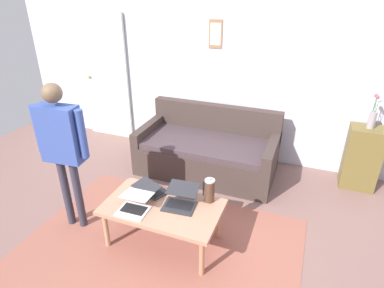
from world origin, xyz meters
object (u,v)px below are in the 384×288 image
at_px(interior_door, 106,78).
at_px(coffee_table, 163,209).
at_px(laptop_center, 181,200).
at_px(flower_vase, 373,116).
at_px(french_press, 210,190).
at_px(laptop_right, 134,205).
at_px(person_standing, 62,141).
at_px(couch, 208,151).
at_px(laptop_left, 151,189).
at_px(side_shelf, 362,158).

bearing_deg(interior_door, coffee_table, 134.00).
relative_size(laptop_center, flower_vase, 0.91).
xyz_separation_m(interior_door, french_press, (-2.43, 1.85, -0.44)).
height_order(laptop_right, person_standing, person_standing).
relative_size(couch, laptop_left, 5.02).
bearing_deg(french_press, flower_vase, -133.01).
relative_size(french_press, side_shelf, 0.33).
xyz_separation_m(interior_door, laptop_left, (-1.82, 1.94, -0.52)).
relative_size(coffee_table, laptop_left, 3.10).
distance_m(laptop_right, person_standing, 0.96).
distance_m(laptop_left, laptop_right, 0.30).
bearing_deg(couch, person_standing, 58.87).
bearing_deg(laptop_right, laptop_center, -147.86).
xyz_separation_m(interior_door, laptop_right, (-1.80, 2.24, -0.52)).
xyz_separation_m(coffee_table, side_shelf, (-1.93, -1.88, 0.00)).
height_order(interior_door, laptop_center, interior_door).
bearing_deg(couch, interior_door, -16.00).
relative_size(couch, side_shelf, 2.26).
height_order(french_press, side_shelf, side_shelf).
relative_size(laptop_left, french_press, 1.35).
bearing_deg(side_shelf, french_press, 47.00).
bearing_deg(side_shelf, person_standing, 33.79).
bearing_deg(side_shelf, coffee_table, 44.22).
bearing_deg(laptop_center, interior_door, -42.55).
height_order(couch, person_standing, person_standing).
bearing_deg(laptop_left, french_press, -171.83).
bearing_deg(laptop_right, person_standing, -3.37).
bearing_deg(laptop_left, laptop_center, 170.15).
distance_m(coffee_table, flower_vase, 2.76).
bearing_deg(laptop_right, side_shelf, -136.80).
distance_m(laptop_center, french_press, 0.30).
bearing_deg(laptop_right, coffee_table, -147.01).
bearing_deg(laptop_center, coffee_table, 30.89).
xyz_separation_m(coffee_table, french_press, (-0.41, -0.24, 0.17)).
relative_size(laptop_left, flower_vase, 0.86).
height_order(interior_door, person_standing, interior_door).
bearing_deg(flower_vase, french_press, 46.99).
relative_size(laptop_left, laptop_center, 0.95).
xyz_separation_m(interior_door, coffee_table, (-2.03, 2.10, -0.61)).
relative_size(laptop_right, french_press, 1.23).
distance_m(side_shelf, person_standing, 3.61).
xyz_separation_m(laptop_right, person_standing, (0.80, -0.05, 0.53)).
bearing_deg(laptop_right, laptop_left, -94.08).
relative_size(coffee_table, french_press, 4.17).
bearing_deg(interior_door, laptop_right, 128.74).
height_order(laptop_right, side_shelf, side_shelf).
bearing_deg(laptop_right, interior_door, -51.26).
bearing_deg(interior_door, flower_vase, 176.82).
height_order(interior_door, side_shelf, interior_door).
bearing_deg(laptop_center, side_shelf, -134.82).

